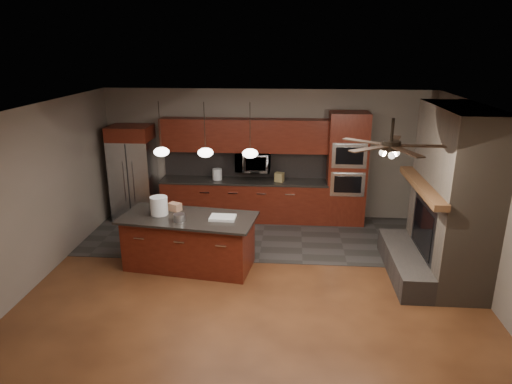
# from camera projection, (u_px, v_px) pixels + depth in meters

# --- Properties ---
(ground) EXTENTS (7.00, 7.00, 0.00)m
(ground) POSITION_uv_depth(u_px,v_px,m) (256.00, 280.00, 7.49)
(ground) COLOR brown
(ground) RESTS_ON ground
(ceiling) EXTENTS (7.00, 6.00, 0.02)m
(ceiling) POSITION_uv_depth(u_px,v_px,m) (256.00, 108.00, 6.62)
(ceiling) COLOR white
(ceiling) RESTS_ON back_wall
(back_wall) EXTENTS (7.00, 0.02, 2.80)m
(back_wall) POSITION_uv_depth(u_px,v_px,m) (267.00, 155.00, 9.90)
(back_wall) COLOR #74675D
(back_wall) RESTS_ON ground
(right_wall) EXTENTS (0.02, 6.00, 2.80)m
(right_wall) POSITION_uv_depth(u_px,v_px,m) (490.00, 205.00, 6.80)
(right_wall) COLOR #74675D
(right_wall) RESTS_ON ground
(left_wall) EXTENTS (0.02, 6.00, 2.80)m
(left_wall) POSITION_uv_depth(u_px,v_px,m) (39.00, 194.00, 7.31)
(left_wall) COLOR #74675D
(left_wall) RESTS_ON ground
(slate_tile_patch) EXTENTS (7.00, 2.40, 0.01)m
(slate_tile_patch) POSITION_uv_depth(u_px,v_px,m) (263.00, 236.00, 9.19)
(slate_tile_patch) COLOR #34312F
(slate_tile_patch) RESTS_ON ground
(fireplace_column) EXTENTS (1.30, 2.10, 2.80)m
(fireplace_column) POSITION_uv_depth(u_px,v_px,m) (448.00, 202.00, 7.24)
(fireplace_column) COLOR brown
(fireplace_column) RESTS_ON ground
(back_cabinetry) EXTENTS (3.59, 0.64, 2.20)m
(back_cabinetry) POSITION_uv_depth(u_px,v_px,m) (244.00, 180.00, 9.85)
(back_cabinetry) COLOR #611F11
(back_cabinetry) RESTS_ON ground
(oven_tower) EXTENTS (0.80, 0.63, 2.38)m
(oven_tower) POSITION_uv_depth(u_px,v_px,m) (347.00, 169.00, 9.55)
(oven_tower) COLOR #611F11
(oven_tower) RESTS_ON ground
(microwave) EXTENTS (0.73, 0.41, 0.50)m
(microwave) POSITION_uv_depth(u_px,v_px,m) (253.00, 162.00, 9.71)
(microwave) COLOR silver
(microwave) RESTS_ON back_cabinetry
(refrigerator) EXTENTS (0.88, 0.75, 2.06)m
(refrigerator) POSITION_uv_depth(u_px,v_px,m) (134.00, 173.00, 9.86)
(refrigerator) COLOR silver
(refrigerator) RESTS_ON ground
(kitchen_island) EXTENTS (2.38, 1.32, 0.92)m
(kitchen_island) POSITION_uv_depth(u_px,v_px,m) (189.00, 241.00, 7.81)
(kitchen_island) COLOR #611F11
(kitchen_island) RESTS_ON ground
(white_bucket) EXTENTS (0.31, 0.31, 0.32)m
(white_bucket) POSITION_uv_depth(u_px,v_px,m) (159.00, 206.00, 7.72)
(white_bucket) COLOR white
(white_bucket) RESTS_ON kitchen_island
(paint_can) EXTENTS (0.24, 0.24, 0.13)m
(paint_can) POSITION_uv_depth(u_px,v_px,m) (179.00, 218.00, 7.46)
(paint_can) COLOR #BABABF
(paint_can) RESTS_ON kitchen_island
(paint_tray) EXTENTS (0.43, 0.31, 0.04)m
(paint_tray) POSITION_uv_depth(u_px,v_px,m) (223.00, 218.00, 7.57)
(paint_tray) COLOR silver
(paint_tray) RESTS_ON kitchen_island
(cardboard_box) EXTENTS (0.26, 0.23, 0.13)m
(cardboard_box) POSITION_uv_depth(u_px,v_px,m) (175.00, 207.00, 7.94)
(cardboard_box) COLOR #AA7858
(cardboard_box) RESTS_ON kitchen_island
(counter_bucket) EXTENTS (0.27, 0.27, 0.23)m
(counter_bucket) POSITION_uv_depth(u_px,v_px,m) (217.00, 174.00, 9.81)
(counter_bucket) COLOR silver
(counter_bucket) RESTS_ON back_cabinetry
(counter_box) EXTENTS (0.21, 0.19, 0.19)m
(counter_box) POSITION_uv_depth(u_px,v_px,m) (279.00, 177.00, 9.67)
(counter_box) COLOR olive
(counter_box) RESTS_ON back_cabinetry
(pendant_left) EXTENTS (0.26, 0.26, 0.92)m
(pendant_left) POSITION_uv_depth(u_px,v_px,m) (161.00, 152.00, 7.66)
(pendant_left) COLOR black
(pendant_left) RESTS_ON ceiling
(pendant_center) EXTENTS (0.26, 0.26, 0.92)m
(pendant_center) POSITION_uv_depth(u_px,v_px,m) (205.00, 152.00, 7.61)
(pendant_center) COLOR black
(pendant_center) RESTS_ON ceiling
(pendant_right) EXTENTS (0.26, 0.26, 0.92)m
(pendant_right) POSITION_uv_depth(u_px,v_px,m) (250.00, 153.00, 7.55)
(pendant_right) COLOR black
(pendant_right) RESTS_ON ceiling
(ceiling_fan) EXTENTS (1.27, 1.33, 0.41)m
(ceiling_fan) POSITION_uv_depth(u_px,v_px,m) (391.00, 145.00, 5.84)
(ceiling_fan) COLOR black
(ceiling_fan) RESTS_ON ceiling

